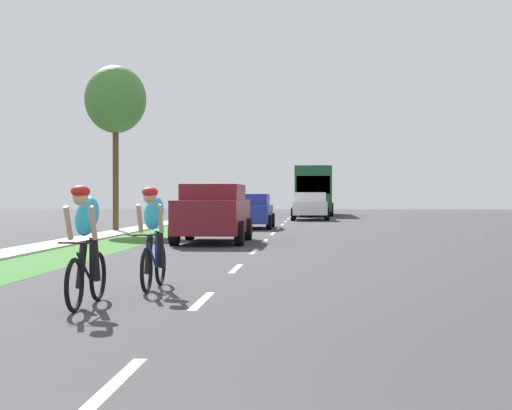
{
  "coord_description": "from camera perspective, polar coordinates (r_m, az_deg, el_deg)",
  "views": [
    {
      "loc": [
        1.51,
        -2.77,
        1.44
      ],
      "look_at": [
        0.22,
        14.82,
        1.23
      ],
      "focal_mm": 54.04,
      "sensor_mm": 36.0,
      "label": 1
    }
  ],
  "objects": [
    {
      "name": "lane_markings_center",
      "position": [
        26.85,
        0.98,
        -2.38
      ],
      "size": [
        0.12,
        53.13,
        0.01
      ],
      "color": "white",
      "rests_on": "ground_plane"
    },
    {
      "name": "grass_verge",
      "position": [
        23.57,
        -10.36,
        -2.82
      ],
      "size": [
        1.95,
        70.0,
        0.01
      ],
      "primitive_type": "cube",
      "color": "#38722D",
      "rests_on": "ground_plane"
    },
    {
      "name": "suv_maroon",
      "position": [
        23.73,
        -3.19,
        -0.51
      ],
      "size": [
        2.15,
        4.7,
        1.79
      ],
      "color": "maroon",
      "rests_on": "ground_plane"
    },
    {
      "name": "sidewalk_concrete",
      "position": [
        24.02,
        -14.01,
        -2.76
      ],
      "size": [
        1.21,
        70.0,
        0.1
      ],
      "primitive_type": "cube",
      "color": "#B2ADA3",
      "rests_on": "ground_plane"
    },
    {
      "name": "cyclist_lead",
      "position": [
        10.23,
        -12.48,
        -2.87
      ],
      "size": [
        0.42,
        1.72,
        1.58
      ],
      "color": "black",
      "rests_on": "ground_plane"
    },
    {
      "name": "street_tree_near",
      "position": [
        31.84,
        -10.36,
        7.63
      ],
      "size": [
        2.47,
        2.47,
        6.7
      ],
      "color": "brown",
      "rests_on": "ground_plane"
    },
    {
      "name": "cyclist_trailing",
      "position": [
        11.98,
        -7.62,
        -2.34
      ],
      "size": [
        0.42,
        1.72,
        1.58
      ],
      "color": "black",
      "rests_on": "ground_plane"
    },
    {
      "name": "sedan_blue",
      "position": [
        33.98,
        -0.39,
        -0.45
      ],
      "size": [
        1.98,
        4.3,
        1.52
      ],
      "color": "#23389E",
      "rests_on": "ground_plane"
    },
    {
      "name": "pickup_white",
      "position": [
        45.8,
        4.03,
        -0.08
      ],
      "size": [
        2.22,
        5.1,
        1.64
      ],
      "color": "silver",
      "rests_on": "ground_plane"
    },
    {
      "name": "ground_plane",
      "position": [
        22.87,
        0.42,
        -2.93
      ],
      "size": [
        120.0,
        120.0,
        0.0
      ],
      "primitive_type": "plane",
      "color": "#38383A"
    },
    {
      "name": "bus_dark_green",
      "position": [
        57.36,
        4.25,
        1.22
      ],
      "size": [
        2.78,
        11.6,
        3.48
      ],
      "color": "#194C2D",
      "rests_on": "ground_plane"
    }
  ]
}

